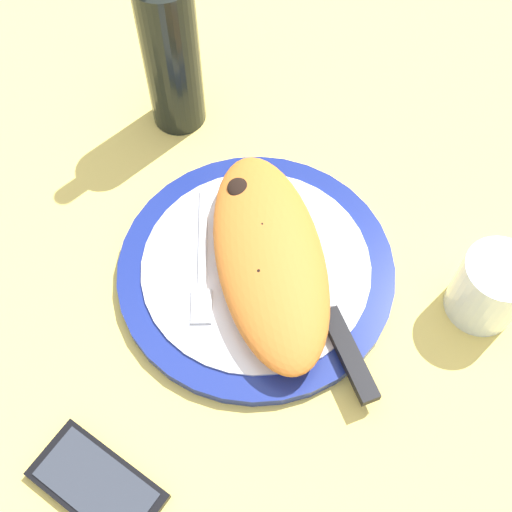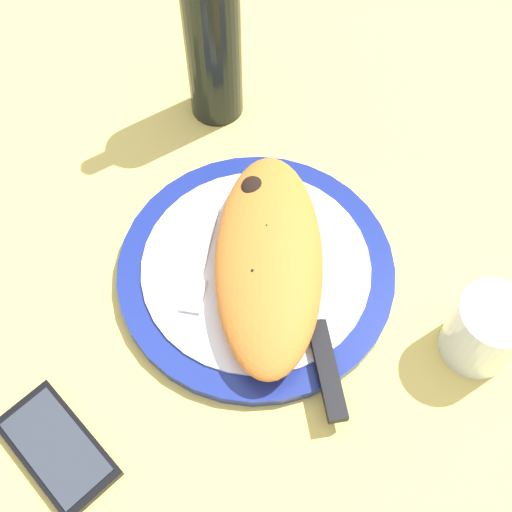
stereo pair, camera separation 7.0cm
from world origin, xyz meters
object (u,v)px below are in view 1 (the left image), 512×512
Objects in this scene: plate at (256,269)px; knife at (336,329)px; wine_bottle at (170,46)px; smartphone at (97,485)px; fork at (202,266)px; calzone at (270,257)px; water_glass at (488,290)px.

plate is 1.29× the size of knife.
wine_bottle reaches higher than knife.
smartphone is 0.46× the size of wine_bottle.
smartphone is at bearing -31.57° from fork.
plate is 6.07cm from fork.
calzone is at bearing 79.94° from fork.
smartphone is at bearing -74.05° from water_glass.
water_glass is (-12.10, 42.33, 3.18)cm from smartphone.
smartphone is 1.58× the size of water_glass.
wine_bottle is at bearing -164.18° from calzone.
smartphone is at bearing -16.05° from wine_bottle.
calzone is 0.93× the size of wine_bottle.
knife is (9.98, 12.84, 0.30)cm from fork.
plate is 3.67cm from calzone.
fork is at bearing -97.20° from plate.
wine_bottle is at bearing -166.83° from plate.
water_glass is at bearing 105.95° from smartphone.
knife is (9.24, 6.93, 1.46)cm from plate.
plate is 25.03cm from water_glass.
knife reaches higher than smartphone.
water_glass is at bearing 70.77° from calzone.
knife is (8.69, 5.54, -1.89)cm from calzone.
fork is (-1.29, -7.30, -2.19)cm from calzone.
fork is at bearing -127.86° from knife.
wine_bottle is (-24.96, -5.84, 10.85)cm from plate.
smartphone is (19.80, -20.26, -3.67)cm from calzone.
plate is at bearing 82.80° from fork.
calzone is 2.02× the size of smartphone.
calzone is 3.20× the size of water_glass.
water_glass is (7.70, 22.07, -0.48)cm from calzone.
fork is 30.77cm from water_glass.
wine_bottle is at bearing 163.95° from smartphone.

